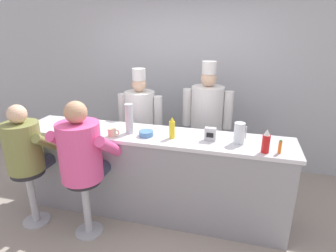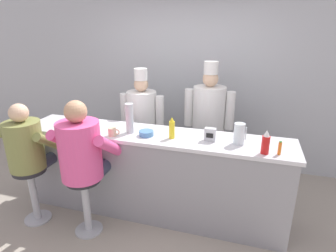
% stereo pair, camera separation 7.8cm
% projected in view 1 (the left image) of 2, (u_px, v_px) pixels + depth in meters
% --- Properties ---
extents(ground_plane, '(20.00, 20.00, 0.00)m').
position_uv_depth(ground_plane, '(145.00, 226.00, 3.24)').
color(ground_plane, '#9E9384').
extents(wall_back, '(10.00, 0.06, 2.70)m').
position_uv_depth(wall_back, '(182.00, 81.00, 4.49)').
color(wall_back, '#B2B7BC').
rests_on(wall_back, ground_plane).
extents(diner_counter, '(3.13, 0.60, 1.03)m').
position_uv_depth(diner_counter, '(152.00, 174.00, 3.33)').
color(diner_counter, gray).
rests_on(diner_counter, ground_plane).
extents(ketchup_bottle_red, '(0.07, 0.07, 0.24)m').
position_uv_depth(ketchup_bottle_red, '(266.00, 142.00, 2.66)').
color(ketchup_bottle_red, red).
rests_on(ketchup_bottle_red, diner_counter).
extents(mustard_bottle_yellow, '(0.06, 0.06, 0.24)m').
position_uv_depth(mustard_bottle_yellow, '(172.00, 128.00, 3.00)').
color(mustard_bottle_yellow, yellow).
rests_on(mustard_bottle_yellow, diner_counter).
extents(hot_sauce_bottle_orange, '(0.03, 0.03, 0.13)m').
position_uv_depth(hot_sauce_bottle_orange, '(280.00, 147.00, 2.65)').
color(hot_sauce_bottle_orange, orange).
rests_on(hot_sauce_bottle_orange, diner_counter).
extents(water_pitcher_clear, '(0.13, 0.11, 0.22)m').
position_uv_depth(water_pitcher_clear, '(239.00, 133.00, 2.87)').
color(water_pitcher_clear, silver).
rests_on(water_pitcher_clear, diner_counter).
extents(breakfast_plate, '(0.26, 0.26, 0.05)m').
position_uv_depth(breakfast_plate, '(89.00, 126.00, 3.38)').
color(breakfast_plate, white).
rests_on(breakfast_plate, diner_counter).
extents(cereal_bowl, '(0.16, 0.16, 0.06)m').
position_uv_depth(cereal_bowl, '(146.00, 133.00, 3.09)').
color(cereal_bowl, '#4C7FB7').
rests_on(cereal_bowl, diner_counter).
extents(coffee_mug_tan, '(0.14, 0.09, 0.09)m').
position_uv_depth(coffee_mug_tan, '(112.00, 132.00, 3.07)').
color(coffee_mug_tan, beige).
rests_on(coffee_mug_tan, diner_counter).
extents(cup_stack_steel, '(0.09, 0.09, 0.34)m').
position_uv_depth(cup_stack_steel, '(129.00, 119.00, 3.13)').
color(cup_stack_steel, '#B7BABF').
rests_on(cup_stack_steel, diner_counter).
extents(napkin_dispenser_chrome, '(0.12, 0.07, 0.14)m').
position_uv_depth(napkin_dispenser_chrome, '(210.00, 134.00, 2.96)').
color(napkin_dispenser_chrome, silver).
rests_on(napkin_dispenser_chrome, diner_counter).
extents(diner_seated_olive, '(0.58, 0.57, 1.42)m').
position_uv_depth(diner_seated_olive, '(26.00, 151.00, 3.04)').
color(diner_seated_olive, '#B2B5BA').
rests_on(diner_seated_olive, ground_plane).
extents(diner_seated_pink, '(0.65, 0.64, 1.51)m').
position_uv_depth(diner_seated_pink, '(83.00, 154.00, 2.86)').
color(diner_seated_pink, '#B2B5BA').
rests_on(diner_seated_pink, ground_plane).
extents(cook_in_whites_near, '(0.64, 0.41, 1.64)m').
position_uv_depth(cook_in_whites_near, '(140.00, 121.00, 3.96)').
color(cook_in_whites_near, '#232328').
rests_on(cook_in_whites_near, ground_plane).
extents(cook_in_whites_far, '(0.68, 0.44, 1.75)m').
position_uv_depth(cook_in_whites_far, '(207.00, 119.00, 3.88)').
color(cook_in_whites_far, '#232328').
rests_on(cook_in_whites_far, ground_plane).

